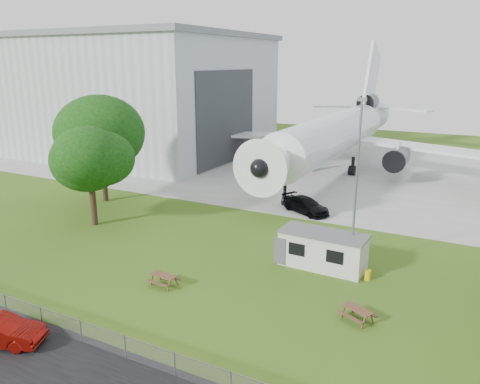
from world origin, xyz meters
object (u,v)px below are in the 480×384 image
at_px(picnic_west, 164,285).
at_px(picnic_east, 357,320).
at_px(airliner, 336,133).
at_px(site_cabin, 323,250).
at_px(hangar, 125,93).

xyz_separation_m(picnic_west, picnic_east, (12.47, 1.60, 0.00)).
xyz_separation_m(airliner, site_cabin, (8.28, -30.27, -3.96)).
xyz_separation_m(airliner, picnic_east, (12.35, -36.39, -5.27)).
bearing_deg(picnic_east, hangar, 168.97).
height_order(hangar, airliner, hangar).
relative_size(site_cabin, picnic_east, 3.77).
bearing_deg(picnic_west, airliner, 94.80).
distance_m(hangar, picnic_east, 61.30).
xyz_separation_m(airliner, picnic_west, (-0.12, -37.99, -5.27)).
bearing_deg(picnic_east, airliner, 134.81).
height_order(hangar, site_cabin, hangar).
relative_size(airliner, picnic_west, 26.52).
relative_size(airliner, site_cabin, 7.03).
height_order(site_cabin, picnic_west, site_cabin).
height_order(airliner, picnic_west, airliner).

